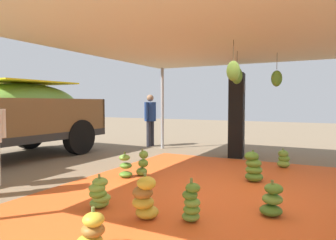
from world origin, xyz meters
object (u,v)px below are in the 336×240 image
banana_bunch_0 (191,204)px  banana_bunch_3 (92,232)px  banana_bunch_4 (272,201)px  banana_bunch_5 (284,159)px  banana_bunch_7 (253,168)px  banana_bunch_6 (125,167)px  banana_bunch_8 (145,199)px  banana_bunch_2 (143,164)px  speaker_stack (237,115)px  worker_0 (150,116)px  banana_bunch_9 (99,194)px

banana_bunch_0 → banana_bunch_3: 1.28m
banana_bunch_4 → banana_bunch_5: banana_bunch_4 is taller
banana_bunch_4 → banana_bunch_7: banana_bunch_7 is taller
banana_bunch_6 → banana_bunch_8: bearing=-138.7°
banana_bunch_3 → banana_bunch_6: (2.65, 1.45, 0.03)m
banana_bunch_2 → banana_bunch_4: banana_bunch_2 is taller
banana_bunch_6 → speaker_stack: bearing=-21.6°
banana_bunch_7 → banana_bunch_8: size_ratio=1.00×
banana_bunch_0 → banana_bunch_8: 0.59m
banana_bunch_5 → banana_bunch_0: bearing=171.3°
banana_bunch_5 → speaker_stack: 1.89m
banana_bunch_2 → banana_bunch_3: bearing=-157.5°
banana_bunch_7 → banana_bunch_5: bearing=-12.3°
banana_bunch_4 → banana_bunch_6: banana_bunch_6 is taller
banana_bunch_0 → speaker_stack: bearing=8.5°
worker_0 → banana_bunch_7: bearing=-127.8°
banana_bunch_9 → banana_bunch_8: bearing=-94.1°
banana_bunch_0 → worker_0: (5.61, 3.91, 0.79)m
banana_bunch_0 → banana_bunch_2: 2.56m
banana_bunch_0 → banana_bunch_3: banana_bunch_0 is taller
banana_bunch_0 → banana_bunch_9: size_ratio=1.15×
banana_bunch_2 → banana_bunch_6: (-0.27, 0.24, -0.03)m
banana_bunch_9 → speaker_stack: 5.14m
banana_bunch_6 → worker_0: bearing=24.2°
banana_bunch_7 → worker_0: 5.33m
banana_bunch_7 → banana_bunch_9: bearing=147.2°
worker_0 → banana_bunch_0: bearing=-145.1°
banana_bunch_2 → banana_bunch_4: 2.90m
banana_bunch_3 → banana_bunch_9: banana_bunch_9 is taller
banana_bunch_8 → speaker_stack: size_ratio=0.26×
banana_bunch_0 → banana_bunch_9: bearing=95.5°
banana_bunch_2 → banana_bunch_4: (-1.09, -2.69, -0.05)m
worker_0 → banana_bunch_2: bearing=-151.4°
banana_bunch_4 → worker_0: worker_0 is taller
banana_bunch_7 → speaker_stack: 2.85m
banana_bunch_4 → worker_0: 6.88m
worker_0 → speaker_stack: (-0.72, -3.17, 0.12)m
banana_bunch_4 → banana_bunch_9: bearing=110.7°
banana_bunch_0 → banana_bunch_5: bearing=-8.7°
banana_bunch_3 → banana_bunch_5: banana_bunch_5 is taller
banana_bunch_4 → banana_bunch_8: 1.68m
banana_bunch_5 → banana_bunch_9: bearing=154.4°
banana_bunch_6 → speaker_stack: speaker_stack is taller
banana_bunch_8 → speaker_stack: 5.16m
banana_bunch_2 → banana_bunch_9: banana_bunch_2 is taller
banana_bunch_0 → banana_bunch_8: bearing=108.3°
banana_bunch_8 → banana_bunch_2: bearing=32.6°
banana_bunch_2 → worker_0: 4.41m
banana_bunch_2 → banana_bunch_5: (2.17, -2.44, -0.05)m
banana_bunch_6 → worker_0: worker_0 is taller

